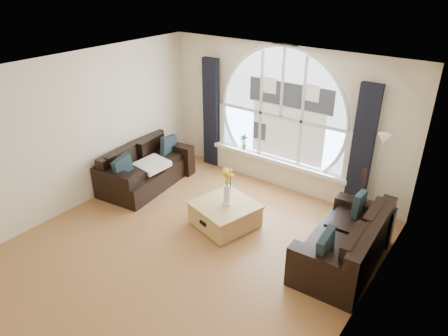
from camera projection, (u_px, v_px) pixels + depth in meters
ground at (190, 250)px, 6.33m from camera, size 5.00×5.50×0.01m
ceiling at (181, 76)px, 5.12m from camera, size 5.00×5.50×0.01m
wall_back at (282, 118)px, 7.71m from camera, size 5.00×0.01×2.70m
wall_left at (76, 133)px, 7.05m from camera, size 0.01×5.50×2.70m
wall_right at (362, 235)px, 4.41m from camera, size 0.01×5.50×2.70m
attic_slope at (347, 143)px, 4.12m from camera, size 0.92×5.50×0.72m
arched_window at (282, 105)px, 7.57m from camera, size 2.60×0.06×2.15m
window_sill at (277, 160)px, 8.02m from camera, size 2.90×0.22×0.08m
window_frame at (281, 105)px, 7.55m from camera, size 2.76×0.08×2.15m
neighbor_house at (289, 113)px, 7.53m from camera, size 1.70×0.02×1.50m
curtain_left at (211, 114)px, 8.56m from camera, size 0.35×0.12×2.30m
curtain_right at (362, 151)px, 6.87m from camera, size 0.35×0.12×2.30m
sofa_left at (146, 167)px, 8.01m from camera, size 1.12×1.91×0.80m
sofa_right at (344, 240)px, 5.90m from camera, size 0.99×1.87×0.81m
coffee_chest at (225, 214)px, 6.83m from camera, size 1.14×1.14×0.46m
throw_blanket at (152, 165)px, 7.87m from camera, size 0.62×0.62×0.10m
vase_flowers at (227, 183)px, 6.57m from camera, size 0.24×0.24×0.70m
floor_lamp at (376, 180)px, 6.69m from camera, size 0.24×0.24×1.60m
guitar at (362, 195)px, 6.78m from camera, size 0.40×0.31×1.06m
potted_plant at (244, 142)px, 8.34m from camera, size 0.18×0.14×0.31m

